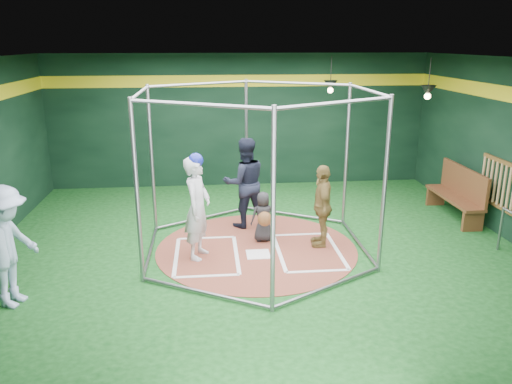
{
  "coord_description": "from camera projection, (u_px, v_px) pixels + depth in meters",
  "views": [
    {
      "loc": [
        -0.87,
        -8.73,
        3.79
      ],
      "look_at": [
        0.0,
        0.1,
        1.1
      ],
      "focal_mm": 35.0,
      "sensor_mm": 36.0,
      "label": 1
    }
  ],
  "objects": [
    {
      "name": "visitor_leopard",
      "position": [
        322.0,
        206.0,
        9.44
      ],
      "size": [
        0.5,
        0.97,
        1.58
      ],
      "primitive_type": "imported",
      "rotation": [
        0.0,
        0.0,
        -1.7
      ],
      "color": "#A38845",
      "rests_on": "clay_disc"
    },
    {
      "name": "bystander_blue",
      "position": [
        7.0,
        247.0,
        7.25
      ],
      "size": [
        1.0,
        1.34,
        1.84
      ],
      "primitive_type": "imported",
      "rotation": [
        0.0,
        0.0,
        1.28
      ],
      "color": "#A6BCDC",
      "rests_on": "ground"
    },
    {
      "name": "batting_cage",
      "position": [
        257.0,
        173.0,
        9.06
      ],
      "size": [
        4.05,
        4.67,
        3.0
      ],
      "color": "gray",
      "rests_on": "ground"
    },
    {
      "name": "bat_rack",
      "position": [
        498.0,
        183.0,
        10.03
      ],
      "size": [
        0.07,
        1.25,
        0.98
      ],
      "color": "brown",
      "rests_on": "room_shell"
    },
    {
      "name": "pendant_lamp_near",
      "position": [
        330.0,
        85.0,
        12.33
      ],
      "size": [
        0.34,
        0.34,
        0.9
      ],
      "color": "black",
      "rests_on": "room_shell"
    },
    {
      "name": "home_plate",
      "position": [
        258.0,
        254.0,
        9.2
      ],
      "size": [
        0.43,
        0.43,
        0.01
      ],
      "primitive_type": "cube",
      "color": "white",
      "rests_on": "clay_disc"
    },
    {
      "name": "umpire",
      "position": [
        245.0,
        183.0,
        10.39
      ],
      "size": [
        1.03,
        0.87,
        1.9
      ],
      "primitive_type": "imported",
      "rotation": [
        0.0,
        0.0,
        3.32
      ],
      "color": "black",
      "rests_on": "clay_disc"
    },
    {
      "name": "clay_disc",
      "position": [
        257.0,
        248.0,
        9.49
      ],
      "size": [
        3.8,
        3.8,
        0.01
      ],
      "primitive_type": "cylinder",
      "color": "brown",
      "rests_on": "ground"
    },
    {
      "name": "room_shell",
      "position": [
        257.0,
        159.0,
        8.99
      ],
      "size": [
        10.1,
        9.1,
        3.53
      ],
      "color": "#0D3C12",
      "rests_on": "ground"
    },
    {
      "name": "batter_figure",
      "position": [
        197.0,
        207.0,
        8.86
      ],
      "size": [
        0.64,
        0.79,
        1.93
      ],
      "color": "silver",
      "rests_on": "clay_disc"
    },
    {
      "name": "catcher_figure",
      "position": [
        263.0,
        217.0,
        9.69
      ],
      "size": [
        0.52,
        0.57,
        0.99
      ],
      "color": "black",
      "rests_on": "clay_disc"
    },
    {
      "name": "dugout_bench",
      "position": [
        458.0,
        192.0,
        11.05
      ],
      "size": [
        0.46,
        1.96,
        1.14
      ],
      "color": "brown",
      "rests_on": "ground"
    },
    {
      "name": "batter_box_left",
      "position": [
        206.0,
        255.0,
        9.16
      ],
      "size": [
        1.17,
        1.77,
        0.01
      ],
      "color": "white",
      "rests_on": "clay_disc"
    },
    {
      "name": "batter_box_right",
      "position": [
        308.0,
        251.0,
        9.34
      ],
      "size": [
        1.17,
        1.77,
        0.01
      ],
      "color": "white",
      "rests_on": "clay_disc"
    },
    {
      "name": "pendant_lamp_far",
      "position": [
        428.0,
        91.0,
        10.98
      ],
      "size": [
        0.34,
        0.34,
        0.9
      ],
      "color": "black",
      "rests_on": "room_shell"
    }
  ]
}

